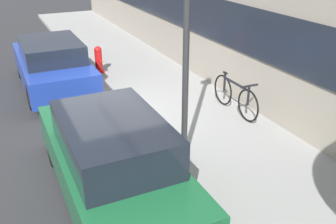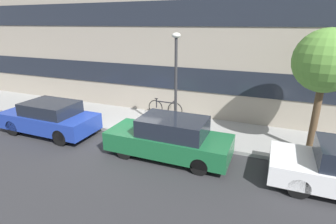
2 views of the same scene
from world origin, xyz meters
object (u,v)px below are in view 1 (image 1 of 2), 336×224
object	(u,v)px
parked_car_green	(112,159)
fire_hydrant	(99,59)
parked_car_blue	(53,64)
lamp_post	(187,23)
bicycle	(235,96)

from	to	relation	value
parked_car_green	fire_hydrant	xyz separation A→B (m)	(-5.84, 1.42, -0.16)
parked_car_blue	fire_hydrant	bearing A→B (deg)	-74.91
parked_car_blue	lamp_post	size ratio (longest dim) A/B	1.02
fire_hydrant	lamp_post	xyz separation A→B (m)	(5.49, 0.07, 2.12)
fire_hydrant	lamp_post	size ratio (longest dim) A/B	0.20
parked_car_green	parked_car_blue	bearing A→B (deg)	0.00
parked_car_blue	bicycle	distance (m)	5.18
bicycle	parked_car_blue	bearing A→B (deg)	-136.83
parked_car_green	lamp_post	world-z (taller)	lamp_post
fire_hydrant	bicycle	size ratio (longest dim) A/B	0.46
bicycle	lamp_post	world-z (taller)	lamp_post
fire_hydrant	lamp_post	distance (m)	5.89
fire_hydrant	bicycle	world-z (taller)	bicycle
fire_hydrant	bicycle	distance (m)	4.69
parked_car_green	lamp_post	size ratio (longest dim) A/B	1.07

